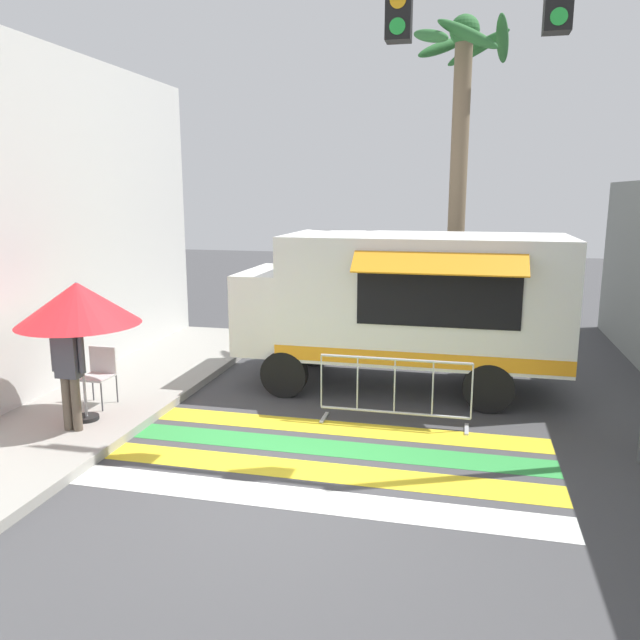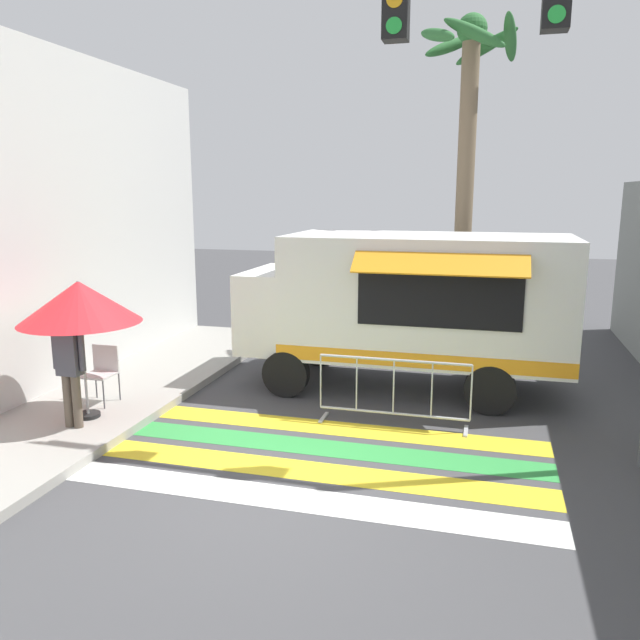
# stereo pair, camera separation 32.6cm
# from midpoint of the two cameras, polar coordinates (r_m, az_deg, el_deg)

# --- Properties ---
(ground_plane) EXTENTS (60.00, 60.00, 0.00)m
(ground_plane) POSITION_cam_midpoint_polar(r_m,az_deg,el_deg) (7.54, -4.28, -16.01)
(ground_plane) COLOR #424244
(crosswalk_painted) EXTENTS (6.40, 2.84, 0.01)m
(crosswalk_painted) POSITION_cam_midpoint_polar(r_m,az_deg,el_deg) (8.56, -1.87, -12.48)
(crosswalk_painted) COLOR white
(crosswalk_painted) RESTS_ON ground_plane
(food_truck) EXTENTS (5.72, 2.73, 2.77)m
(food_truck) POSITION_cam_midpoint_polar(r_m,az_deg,el_deg) (11.22, 6.41, 1.91)
(food_truck) COLOR white
(food_truck) RESTS_ON ground_plane
(traffic_signal_pole) EXTENTS (4.38, 0.29, 6.71)m
(traffic_signal_pole) POSITION_cam_midpoint_polar(r_m,az_deg,el_deg) (8.54, 20.31, 19.83)
(traffic_signal_pole) COLOR #515456
(traffic_signal_pole) RESTS_ON ground_plane
(patio_umbrella) EXTENTS (1.78, 1.78, 2.10)m
(patio_umbrella) POSITION_cam_midpoint_polar(r_m,az_deg,el_deg) (9.76, -22.17, 1.38)
(patio_umbrella) COLOR black
(patio_umbrella) RESTS_ON sidewalk_left
(folding_chair) EXTENTS (0.46, 0.46, 0.92)m
(folding_chair) POSITION_cam_midpoint_polar(r_m,az_deg,el_deg) (10.70, -20.37, -4.35)
(folding_chair) COLOR #4C4C51
(folding_chair) RESTS_ON sidewalk_left
(vendor_person) EXTENTS (0.53, 0.22, 1.68)m
(vendor_person) POSITION_cam_midpoint_polar(r_m,az_deg,el_deg) (9.57, -22.91, -3.90)
(vendor_person) COLOR brown
(vendor_person) RESTS_ON sidewalk_left
(barricade_front) EXTENTS (2.31, 0.44, 1.05)m
(barricade_front) POSITION_cam_midpoint_polar(r_m,az_deg,el_deg) (9.58, 5.85, -6.52)
(barricade_front) COLOR #B7BABF
(barricade_front) RESTS_ON ground_plane
(palm_tree) EXTENTS (2.12, 2.14, 6.98)m
(palm_tree) POSITION_cam_midpoint_polar(r_m,az_deg,el_deg) (13.71, 12.00, 16.22)
(palm_tree) COLOR #7A664C
(palm_tree) RESTS_ON ground_plane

